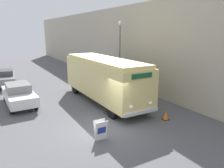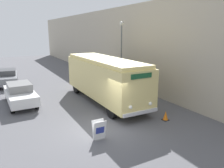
{
  "view_description": "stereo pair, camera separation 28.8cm",
  "coord_description": "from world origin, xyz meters",
  "px_view_note": "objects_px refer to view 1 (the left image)",
  "views": [
    {
      "loc": [
        -5.21,
        -9.81,
        5.18
      ],
      "look_at": [
        1.54,
        1.97,
        1.9
      ],
      "focal_mm": 35.0,
      "sensor_mm": 36.0,
      "label": 1
    },
    {
      "loc": [
        -4.96,
        -9.95,
        5.18
      ],
      "look_at": [
        1.54,
        1.97,
        1.9
      ],
      "focal_mm": 35.0,
      "sensor_mm": 36.0,
      "label": 2
    }
  ],
  "objects_px": {
    "parked_car_near": "(19,94)",
    "traffic_cone": "(166,115)",
    "sign_board": "(101,130)",
    "parked_car_mid": "(5,78)",
    "vintage_bus": "(104,77)",
    "streetlamp": "(120,45)"
  },
  "relations": [
    {
      "from": "traffic_cone",
      "to": "parked_car_near",
      "type": "bearing_deg",
      "value": 134.6
    },
    {
      "from": "sign_board",
      "to": "parked_car_mid",
      "type": "height_order",
      "value": "parked_car_mid"
    },
    {
      "from": "streetlamp",
      "to": "parked_car_near",
      "type": "distance_m",
      "value": 9.55
    },
    {
      "from": "parked_car_near",
      "to": "traffic_cone",
      "type": "relative_size",
      "value": 8.5
    },
    {
      "from": "vintage_bus",
      "to": "streetlamp",
      "type": "xyz_separation_m",
      "value": [
        3.31,
        3.08,
        2.1
      ]
    },
    {
      "from": "parked_car_mid",
      "to": "traffic_cone",
      "type": "relative_size",
      "value": 8.42
    },
    {
      "from": "streetlamp",
      "to": "traffic_cone",
      "type": "distance_m",
      "value": 9.06
    },
    {
      "from": "parked_car_near",
      "to": "traffic_cone",
      "type": "xyz_separation_m",
      "value": [
        7.24,
        -7.35,
        -0.53
      ]
    },
    {
      "from": "sign_board",
      "to": "parked_car_mid",
      "type": "distance_m",
      "value": 14.78
    },
    {
      "from": "vintage_bus",
      "to": "parked_car_mid",
      "type": "bearing_deg",
      "value": 123.32
    },
    {
      "from": "vintage_bus",
      "to": "parked_car_near",
      "type": "bearing_deg",
      "value": 157.61
    },
    {
      "from": "sign_board",
      "to": "parked_car_near",
      "type": "xyz_separation_m",
      "value": [
        -2.73,
        7.61,
        0.32
      ]
    },
    {
      "from": "sign_board",
      "to": "streetlamp",
      "type": "xyz_separation_m",
      "value": [
        6.25,
        8.35,
        3.48
      ]
    },
    {
      "from": "vintage_bus",
      "to": "parked_car_near",
      "type": "relative_size",
      "value": 1.97
    },
    {
      "from": "vintage_bus",
      "to": "parked_car_mid",
      "type": "distance_m",
      "value": 11.04
    },
    {
      "from": "vintage_bus",
      "to": "traffic_cone",
      "type": "relative_size",
      "value": 16.73
    },
    {
      "from": "parked_car_near",
      "to": "sign_board",
      "type": "bearing_deg",
      "value": -72.23
    },
    {
      "from": "vintage_bus",
      "to": "streetlamp",
      "type": "distance_m",
      "value": 4.99
    },
    {
      "from": "sign_board",
      "to": "vintage_bus",
      "type": "bearing_deg",
      "value": 60.83
    },
    {
      "from": "streetlamp",
      "to": "vintage_bus",
      "type": "bearing_deg",
      "value": -137.03
    },
    {
      "from": "vintage_bus",
      "to": "streetlamp",
      "type": "bearing_deg",
      "value": 42.97
    },
    {
      "from": "vintage_bus",
      "to": "parked_car_near",
      "type": "distance_m",
      "value": 6.23
    }
  ]
}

